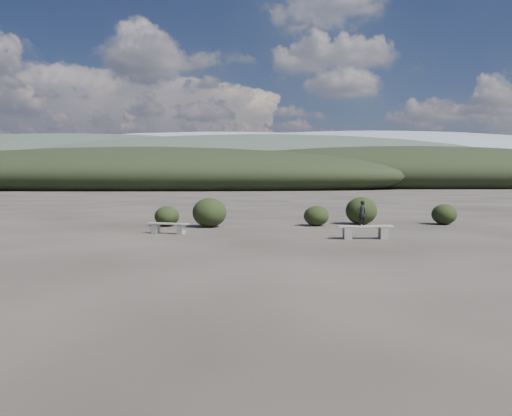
{
  "coord_description": "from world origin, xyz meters",
  "views": [
    {
      "loc": [
        -0.63,
        -13.36,
        2.07
      ],
      "look_at": [
        -0.69,
        3.5,
        1.1
      ],
      "focal_mm": 35.0,
      "sensor_mm": 36.0,
      "label": 1
    }
  ],
  "objects": [
    {
      "name": "shrub_b",
      "position": [
        -2.72,
        8.18,
        0.63
      ],
      "size": [
        1.48,
        1.48,
        1.27
      ],
      "primitive_type": "ellipsoid",
      "color": "black",
      "rests_on": "ground"
    },
    {
      "name": "shrub_d",
      "position": [
        4.14,
        9.51,
        0.63
      ],
      "size": [
        1.44,
        1.44,
        1.26
      ],
      "primitive_type": "ellipsoid",
      "color": "black",
      "rests_on": "ground"
    },
    {
      "name": "bench_left",
      "position": [
        -4.04,
        5.53,
        0.25
      ],
      "size": [
        1.66,
        0.82,
        0.41
      ],
      "rotation": [
        0.0,
        0.0,
        -0.31
      ],
      "color": "#65625E",
      "rests_on": "ground"
    },
    {
      "name": "bench_right",
      "position": [
        3.11,
        3.88,
        0.29
      ],
      "size": [
        1.91,
        0.47,
        0.47
      ],
      "rotation": [
        0.0,
        0.0,
        0.04
      ],
      "color": "#65625E",
      "rests_on": "ground"
    },
    {
      "name": "shrub_e",
      "position": [
        7.94,
        9.46,
        0.47
      ],
      "size": [
        1.13,
        1.13,
        0.94
      ],
      "primitive_type": "ellipsoid",
      "color": "black",
      "rests_on": "ground"
    },
    {
      "name": "seated_person",
      "position": [
        2.98,
        3.87,
        0.91
      ],
      "size": [
        0.37,
        0.3,
        0.87
      ],
      "primitive_type": "imported",
      "rotation": [
        0.0,
        0.0,
        3.48
      ],
      "color": "black",
      "rests_on": "bench_right"
    },
    {
      "name": "mountain_ridges",
      "position": [
        -7.48,
        339.06,
        10.84
      ],
      "size": [
        500.0,
        400.0,
        56.0
      ],
      "color": "black",
      "rests_on": "ground"
    },
    {
      "name": "shrub_a",
      "position": [
        -4.65,
        8.58,
        0.44
      ],
      "size": [
        1.08,
        1.08,
        0.89
      ],
      "primitive_type": "ellipsoid",
      "color": "black",
      "rests_on": "ground"
    },
    {
      "name": "shrub_c",
      "position": [
        1.98,
        8.78,
        0.45
      ],
      "size": [
        1.12,
        1.12,
        0.9
      ],
      "primitive_type": "ellipsoid",
      "color": "black",
      "rests_on": "ground"
    },
    {
      "name": "ground",
      "position": [
        0.0,
        0.0,
        0.0
      ],
      "size": [
        1200.0,
        1200.0,
        0.0
      ],
      "primitive_type": "plane",
      "color": "#292520",
      "rests_on": "ground"
    }
  ]
}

